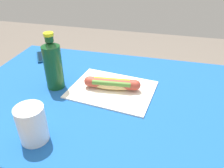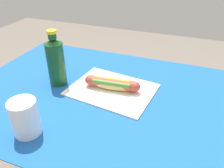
% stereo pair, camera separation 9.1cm
% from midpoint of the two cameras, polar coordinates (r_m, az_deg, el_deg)
% --- Properties ---
extents(dining_table, '(1.16, 0.80, 0.75)m').
position_cam_midpoint_polar(dining_table, '(0.98, -3.79, -9.77)').
color(dining_table, brown).
rests_on(dining_table, ground).
extents(paper_wrapper, '(0.36, 0.30, 0.01)m').
position_cam_midpoint_polar(paper_wrapper, '(0.92, -2.82, -1.51)').
color(paper_wrapper, silver).
rests_on(paper_wrapper, dining_table).
extents(hot_dog, '(0.23, 0.07, 0.05)m').
position_cam_midpoint_polar(hot_dog, '(0.91, -2.88, -0.00)').
color(hot_dog, '#DBB26B').
rests_on(hot_dog, paper_wrapper).
extents(cell_phone, '(0.12, 0.15, 0.01)m').
position_cam_midpoint_polar(cell_phone, '(1.27, -19.17, 6.57)').
color(cell_phone, '#0A2D4C').
rests_on(cell_phone, dining_table).
extents(soda_bottle, '(0.07, 0.07, 0.24)m').
position_cam_midpoint_polar(soda_bottle, '(0.94, -17.53, 4.76)').
color(soda_bottle, '#14471E').
rests_on(soda_bottle, dining_table).
extents(drinking_cup, '(0.09, 0.09, 0.12)m').
position_cam_midpoint_polar(drinking_cup, '(0.73, -23.21, -9.54)').
color(drinking_cup, white).
rests_on(drinking_cup, dining_table).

